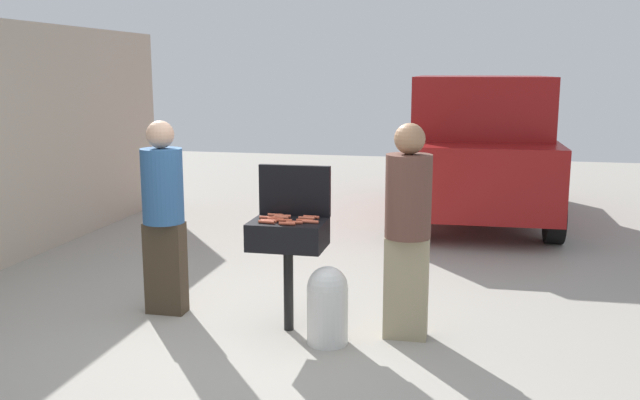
{
  "coord_description": "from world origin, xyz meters",
  "views": [
    {
      "loc": [
        1.58,
        -5.01,
        2.1
      ],
      "look_at": [
        0.32,
        0.71,
        1.0
      ],
      "focal_mm": 38.91,
      "sensor_mm": 36.0,
      "label": 1
    }
  ],
  "objects_px": {
    "hot_dog_11": "(294,222)",
    "hot_dog_2": "(307,218)",
    "hot_dog_5": "(284,221)",
    "hot_dog_6": "(305,221)",
    "hot_dog_1": "(266,222)",
    "hot_dog_3": "(283,216)",
    "bbq_grill": "(288,238)",
    "propane_tank": "(328,304)",
    "hot_dog_0": "(269,221)",
    "person_right": "(408,224)",
    "hot_dog_8": "(281,217)",
    "parked_minivan": "(478,146)",
    "hot_dog_10": "(311,217)",
    "hot_dog_9": "(276,215)",
    "hot_dog_4": "(287,224)",
    "person_left": "(163,211)",
    "hot_dog_13": "(310,222)",
    "hot_dog_7": "(276,219)",
    "hot_dog_12": "(267,218)"
  },
  "relations": [
    {
      "from": "hot_dog_8",
      "to": "hot_dog_4",
      "type": "bearing_deg",
      "value": -63.24
    },
    {
      "from": "hot_dog_6",
      "to": "person_left",
      "type": "height_order",
      "value": "person_left"
    },
    {
      "from": "hot_dog_8",
      "to": "hot_dog_9",
      "type": "bearing_deg",
      "value": 131.86
    },
    {
      "from": "hot_dog_9",
      "to": "parked_minivan",
      "type": "height_order",
      "value": "parked_minivan"
    },
    {
      "from": "hot_dog_13",
      "to": "parked_minivan",
      "type": "distance_m",
      "value": 5.19
    },
    {
      "from": "hot_dog_9",
      "to": "parked_minivan",
      "type": "relative_size",
      "value": 0.03
    },
    {
      "from": "hot_dog_11",
      "to": "person_left",
      "type": "distance_m",
      "value": 1.26
    },
    {
      "from": "hot_dog_7",
      "to": "hot_dog_11",
      "type": "distance_m",
      "value": 0.2
    },
    {
      "from": "hot_dog_4",
      "to": "hot_dog_6",
      "type": "xyz_separation_m",
      "value": [
        0.11,
        0.13,
        0.0
      ]
    },
    {
      "from": "person_left",
      "to": "parked_minivan",
      "type": "bearing_deg",
      "value": 47.87
    },
    {
      "from": "hot_dog_5",
      "to": "hot_dog_10",
      "type": "xyz_separation_m",
      "value": [
        0.18,
        0.18,
        0.0
      ]
    },
    {
      "from": "hot_dog_8",
      "to": "hot_dog_13",
      "type": "distance_m",
      "value": 0.29
    },
    {
      "from": "hot_dog_7",
      "to": "hot_dog_12",
      "type": "distance_m",
      "value": 0.09
    },
    {
      "from": "propane_tank",
      "to": "person_left",
      "type": "height_order",
      "value": "person_left"
    },
    {
      "from": "hot_dog_8",
      "to": "parked_minivan",
      "type": "height_order",
      "value": "parked_minivan"
    },
    {
      "from": "hot_dog_7",
      "to": "person_right",
      "type": "distance_m",
      "value": 1.05
    },
    {
      "from": "hot_dog_6",
      "to": "person_left",
      "type": "bearing_deg",
      "value": 171.56
    },
    {
      "from": "hot_dog_12",
      "to": "hot_dog_13",
      "type": "relative_size",
      "value": 1.0
    },
    {
      "from": "hot_dog_12",
      "to": "propane_tank",
      "type": "relative_size",
      "value": 0.21
    },
    {
      "from": "hot_dog_0",
      "to": "person_right",
      "type": "distance_m",
      "value": 1.09
    },
    {
      "from": "hot_dog_11",
      "to": "hot_dog_13",
      "type": "height_order",
      "value": "same"
    },
    {
      "from": "propane_tank",
      "to": "person_right",
      "type": "height_order",
      "value": "person_right"
    },
    {
      "from": "hot_dog_0",
      "to": "propane_tank",
      "type": "bearing_deg",
      "value": -13.69
    },
    {
      "from": "hot_dog_6",
      "to": "person_left",
      "type": "relative_size",
      "value": 0.08
    },
    {
      "from": "bbq_grill",
      "to": "hot_dog_5",
      "type": "relative_size",
      "value": 7.04
    },
    {
      "from": "hot_dog_3",
      "to": "person_right",
      "type": "relative_size",
      "value": 0.08
    },
    {
      "from": "bbq_grill",
      "to": "hot_dog_6",
      "type": "bearing_deg",
      "value": -6.89
    },
    {
      "from": "hot_dog_0",
      "to": "hot_dog_4",
      "type": "height_order",
      "value": "same"
    },
    {
      "from": "bbq_grill",
      "to": "hot_dog_12",
      "type": "bearing_deg",
      "value": 170.86
    },
    {
      "from": "bbq_grill",
      "to": "hot_dog_12",
      "type": "xyz_separation_m",
      "value": [
        -0.18,
        0.03,
        0.16
      ]
    },
    {
      "from": "hot_dog_8",
      "to": "propane_tank",
      "type": "bearing_deg",
      "value": -31.6
    },
    {
      "from": "hot_dog_6",
      "to": "hot_dog_7",
      "type": "bearing_deg",
      "value": 177.7
    },
    {
      "from": "hot_dog_10",
      "to": "person_right",
      "type": "distance_m",
      "value": 0.79
    },
    {
      "from": "hot_dog_10",
      "to": "propane_tank",
      "type": "distance_m",
      "value": 0.72
    },
    {
      "from": "hot_dog_7",
      "to": "hot_dog_12",
      "type": "xyz_separation_m",
      "value": [
        -0.08,
        0.04,
        0.0
      ]
    },
    {
      "from": "hot_dog_12",
      "to": "person_right",
      "type": "bearing_deg",
      "value": 0.92
    },
    {
      "from": "hot_dog_1",
      "to": "propane_tank",
      "type": "distance_m",
      "value": 0.8
    },
    {
      "from": "bbq_grill",
      "to": "hot_dog_10",
      "type": "distance_m",
      "value": 0.26
    },
    {
      "from": "hot_dog_6",
      "to": "hot_dog_9",
      "type": "bearing_deg",
      "value": 151.09
    },
    {
      "from": "bbq_grill",
      "to": "hot_dog_7",
      "type": "height_order",
      "value": "hot_dog_7"
    },
    {
      "from": "hot_dog_12",
      "to": "parked_minivan",
      "type": "bearing_deg",
      "value": 71.27
    },
    {
      "from": "hot_dog_4",
      "to": "hot_dog_0",
      "type": "bearing_deg",
      "value": 159.28
    },
    {
      "from": "hot_dog_6",
      "to": "propane_tank",
      "type": "height_order",
      "value": "hot_dog_6"
    },
    {
      "from": "hot_dog_3",
      "to": "propane_tank",
      "type": "relative_size",
      "value": 0.21
    },
    {
      "from": "hot_dog_11",
      "to": "hot_dog_2",
      "type": "bearing_deg",
      "value": 72.21
    },
    {
      "from": "hot_dog_7",
      "to": "bbq_grill",
      "type": "bearing_deg",
      "value": 4.19
    },
    {
      "from": "hot_dog_5",
      "to": "hot_dog_2",
      "type": "bearing_deg",
      "value": 39.34
    },
    {
      "from": "bbq_grill",
      "to": "propane_tank",
      "type": "height_order",
      "value": "bbq_grill"
    },
    {
      "from": "hot_dog_1",
      "to": "hot_dog_3",
      "type": "height_order",
      "value": "same"
    },
    {
      "from": "hot_dog_5",
      "to": "hot_dog_6",
      "type": "xyz_separation_m",
      "value": [
        0.16,
        0.03,
        0.0
      ]
    }
  ]
}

